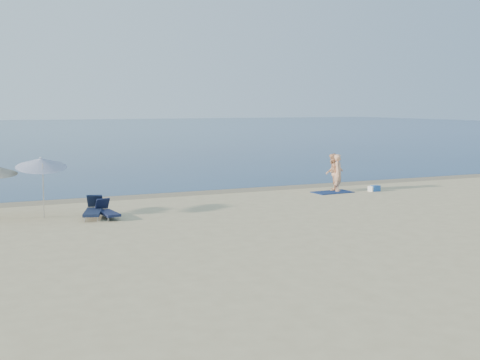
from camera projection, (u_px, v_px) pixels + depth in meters
name	position (u px, v px, depth m)	size (l,w,h in m)	color
sea	(52.00, 130.00, 104.37)	(240.00, 160.00, 0.01)	#0C254C
wet_sand_strip	(237.00, 190.00, 31.19)	(240.00, 1.60, 0.00)	#847254
person_left	(338.00, 173.00, 30.65)	(0.70, 0.46, 1.92)	tan
person_right	(333.00, 172.00, 30.99)	(0.94, 0.73, 1.93)	tan
beach_towel	(332.00, 192.00, 30.45)	(2.00, 1.11, 0.03)	#0E1E48
white_bag	(372.00, 189.00, 30.82)	(0.32, 0.28, 0.28)	white
blue_cooler	(376.00, 188.00, 30.87)	(0.42, 0.30, 0.30)	#2055B0
umbrella_near	(41.00, 163.00, 23.44)	(2.02, 2.05, 2.56)	silver
lounger_left	(93.00, 210.00, 23.62)	(1.11, 1.97, 0.83)	#131C35
lounger_right	(107.00, 211.00, 23.54)	(0.73, 1.68, 0.72)	#151B39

